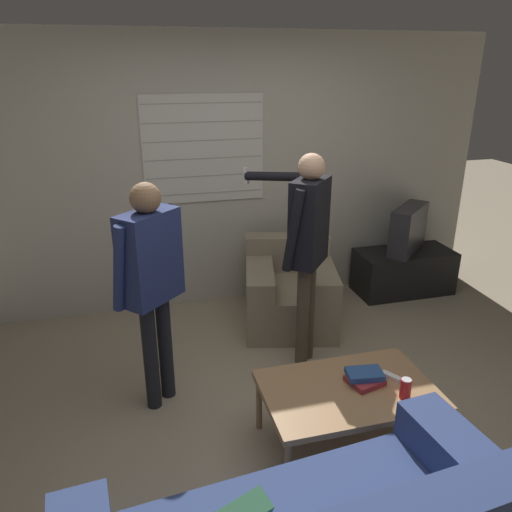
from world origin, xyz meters
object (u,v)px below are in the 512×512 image
(armchair_beige, at_px, (289,291))
(coffee_table, at_px, (348,393))
(book_stack, at_px, (365,377))
(soda_can, at_px, (406,388))
(person_left_standing, at_px, (150,271))
(tv, at_px, (408,229))
(person_right_standing, at_px, (307,237))
(spare_remote, at_px, (391,376))

(armchair_beige, bearing_deg, coffee_table, 97.82)
(book_stack, xyz_separation_m, soda_can, (0.16, -0.20, 0.03))
(armchair_beige, height_order, person_left_standing, person_left_standing)
(coffee_table, height_order, tv, tv)
(tv, height_order, book_stack, tv)
(person_right_standing, relative_size, spare_remote, 12.81)
(armchair_beige, bearing_deg, soda_can, 107.15)
(armchair_beige, relative_size, spare_remote, 7.97)
(person_left_standing, distance_m, person_right_standing, 1.19)
(armchair_beige, height_order, tv, tv)
(book_stack, height_order, soda_can, soda_can)
(coffee_table, relative_size, soda_can, 8.29)
(soda_can, bearing_deg, person_left_standing, 145.69)
(armchair_beige, xyz_separation_m, book_stack, (-0.06, -1.62, 0.16))
(tv, bearing_deg, armchair_beige, -29.10)
(armchair_beige, xyz_separation_m, tv, (1.36, 0.31, 0.39))
(tv, relative_size, person_left_standing, 0.37)
(tv, bearing_deg, person_right_standing, -8.28)
(person_right_standing, xyz_separation_m, spare_remote, (0.23, -0.96, -0.62))
(soda_can, bearing_deg, person_right_standing, 100.17)
(tv, height_order, spare_remote, tv)
(person_right_standing, distance_m, spare_remote, 1.17)
(tv, xyz_separation_m, person_left_standing, (-2.63, -1.19, 0.32))
(coffee_table, xyz_separation_m, book_stack, (0.12, 0.03, 0.07))
(armchair_beige, distance_m, soda_can, 1.83)
(soda_can, bearing_deg, tv, 59.37)
(book_stack, bearing_deg, person_left_standing, 148.65)
(person_left_standing, distance_m, soda_can, 1.74)
(coffee_table, xyz_separation_m, soda_can, (0.28, -0.17, 0.10))
(soda_can, bearing_deg, coffee_table, 149.15)
(armchair_beige, height_order, coffee_table, armchair_beige)
(armchair_beige, xyz_separation_m, soda_can, (0.10, -1.82, 0.19))
(coffee_table, bearing_deg, spare_remote, 5.18)
(book_stack, bearing_deg, spare_remote, -1.33)
(coffee_table, distance_m, spare_remote, 0.31)
(coffee_table, bearing_deg, tv, 51.87)
(armchair_beige, xyz_separation_m, person_left_standing, (-1.27, -0.88, 0.70))
(coffee_table, distance_m, tv, 2.51)
(armchair_beige, distance_m, spare_remote, 1.64)
(coffee_table, height_order, spare_remote, spare_remote)
(tv, xyz_separation_m, person_right_standing, (-1.47, -0.97, 0.37))
(tv, height_order, person_right_standing, person_right_standing)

